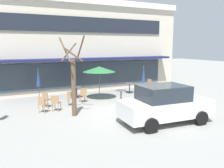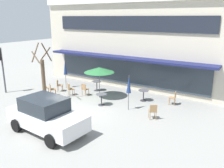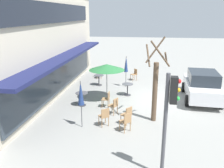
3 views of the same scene
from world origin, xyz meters
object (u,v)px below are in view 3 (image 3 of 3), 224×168
cafe_chair_3 (127,114)px  cafe_chair_6 (99,72)px  patio_umbrella_corner_open (126,64)px  cafe_chair_4 (104,116)px  patio_umbrella_green_folded (107,67)px  cafe_table_near_wall (127,88)px  patio_umbrella_cream_folded (81,93)px  cafe_chair_5 (114,105)px  street_tree (155,86)px  parked_sedan (202,86)px  traffic_light_pole (169,109)px  cafe_chair_2 (107,98)px  cafe_chair_0 (126,121)px  cafe_table_by_tree (82,97)px  cafe_chair_1 (135,74)px  cafe_table_streetside (99,78)px

cafe_chair_3 → cafe_chair_6: 8.58m
patio_umbrella_corner_open → cafe_chair_4: size_ratio=2.47×
patio_umbrella_green_folded → cafe_chair_4: bearing=-172.4°
cafe_table_near_wall → patio_umbrella_cream_folded: (-4.72, 1.70, 1.11)m
cafe_chair_4 → cafe_chair_5: 1.41m
cafe_chair_6 → cafe_table_near_wall: bearing=-146.1°
cafe_chair_6 → street_tree: 8.60m
cafe_chair_3 → parked_sedan: size_ratio=0.21×
cafe_chair_4 → traffic_light_pole: size_ratio=0.26×
cafe_chair_6 → traffic_light_pole: (-11.55, -4.46, 1.77)m
cafe_chair_2 → traffic_light_pole: traffic_light_pole is taller
cafe_chair_2 → traffic_light_pole: size_ratio=0.26×
cafe_chair_0 → cafe_table_by_tree: bearing=45.0°
cafe_chair_5 → traffic_light_pole: bearing=-153.4°
cafe_chair_1 → cafe_chair_0: bearing=-179.3°
cafe_chair_6 → cafe_chair_4: bearing=-167.1°
cafe_chair_3 → cafe_chair_4: (-0.32, 1.03, 0.00)m
patio_umbrella_corner_open → cafe_table_by_tree: bearing=151.9°
traffic_light_pole → cafe_chair_1: bearing=8.0°
cafe_table_near_wall → patio_umbrella_green_folded: patio_umbrella_green_folded is taller
cafe_chair_2 → cafe_chair_6: (6.06, 1.65, 0.00)m
patio_umbrella_cream_folded → cafe_chair_6: size_ratio=2.47×
patio_umbrella_corner_open → street_tree: street_tree is taller
patio_umbrella_green_folded → cafe_chair_4: (-3.50, -0.47, -1.50)m
cafe_table_near_wall → cafe_chair_3: (-4.18, -0.34, 0.01)m
cafe_chair_0 → traffic_light_pole: traffic_light_pole is taller
patio_umbrella_cream_folded → parked_sedan: bearing=-53.4°
cafe_chair_5 → cafe_chair_4: bearing=169.4°
cafe_chair_6 → cafe_table_by_tree: bearing=-178.0°
cafe_table_near_wall → patio_umbrella_corner_open: bearing=8.4°
cafe_chair_0 → cafe_chair_1: bearing=0.7°
patio_umbrella_corner_open → cafe_chair_3: 6.15m
cafe_table_near_wall → cafe_chair_3: bearing=-175.4°
cafe_table_streetside → traffic_light_pole: 10.57m
patio_umbrella_cream_folded → cafe_chair_1: patio_umbrella_cream_folded is taller
cafe_chair_3 → cafe_chair_1: bearing=0.7°
patio_umbrella_green_folded → traffic_light_pole: size_ratio=0.65×
cafe_table_near_wall → cafe_chair_6: bearing=33.9°
cafe_chair_0 → street_tree: 2.20m
parked_sedan → street_tree: size_ratio=1.07×
patio_umbrella_corner_open → cafe_chair_5: 5.08m
patio_umbrella_cream_folded → patio_umbrella_corner_open: bearing=-12.3°
cafe_chair_1 → traffic_light_pole: (-11.35, -1.60, 1.77)m
patio_umbrella_cream_folded → cafe_chair_3: bearing=-75.1°
cafe_chair_0 → cafe_chair_2: bearing=25.7°
cafe_chair_1 → cafe_table_streetside: bearing=125.4°
patio_umbrella_green_folded → cafe_chair_2: (-1.19, -0.20, -1.50)m
cafe_table_near_wall → parked_sedan: bearing=-91.8°
cafe_table_by_tree → parked_sedan: 7.17m
cafe_table_streetside → cafe_chair_1: cafe_chair_1 is taller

